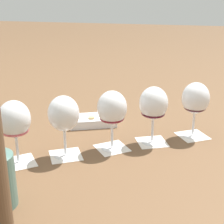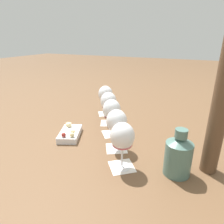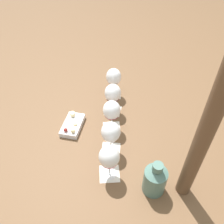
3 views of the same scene
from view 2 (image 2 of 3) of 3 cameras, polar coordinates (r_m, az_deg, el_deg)
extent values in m
plane|color=brown|center=(1.07, -0.09, -6.22)|extent=(8.00, 8.00, 0.00)
cube|color=silver|center=(0.82, 2.82, -15.29)|extent=(0.13, 0.13, 0.00)
cube|color=silver|center=(0.94, 1.27, -10.30)|extent=(0.13, 0.13, 0.00)
cube|color=silver|center=(1.07, 0.13, -6.08)|extent=(0.13, 0.13, 0.00)
cube|color=silver|center=(1.19, -0.96, -3.14)|extent=(0.12, 0.12, 0.00)
cube|color=silver|center=(1.33, -1.80, -0.46)|extent=(0.13, 0.13, 0.00)
cylinder|color=white|center=(0.82, 2.82, -15.08)|extent=(0.07, 0.07, 0.01)
cylinder|color=white|center=(0.79, 2.88, -12.47)|extent=(0.01, 0.01, 0.08)
ellipsoid|color=white|center=(0.75, 3.00, -6.86)|extent=(0.09, 0.09, 0.11)
ellipsoid|color=#CE545E|center=(0.77, 2.95, -9.23)|extent=(0.08, 0.08, 0.02)
cylinder|color=white|center=(0.93, 1.27, -10.11)|extent=(0.07, 0.07, 0.01)
cylinder|color=white|center=(0.91, 1.30, -7.70)|extent=(0.01, 0.01, 0.08)
ellipsoid|color=white|center=(0.87, 1.34, -2.64)|extent=(0.09, 0.09, 0.11)
ellipsoid|color=maroon|center=(0.88, 1.33, -4.23)|extent=(0.08, 0.08, 0.04)
cylinder|color=white|center=(1.07, 0.13, -5.90)|extent=(0.07, 0.07, 0.01)
cylinder|color=white|center=(1.05, 0.13, -3.72)|extent=(0.01, 0.01, 0.08)
ellipsoid|color=white|center=(1.02, 0.14, 0.78)|extent=(0.09, 0.09, 0.11)
ellipsoid|color=maroon|center=(1.03, 0.14, -0.98)|extent=(0.08, 0.08, 0.03)
cylinder|color=white|center=(1.19, -0.96, -2.97)|extent=(0.07, 0.07, 0.01)
cylinder|color=white|center=(1.17, -0.98, -0.97)|extent=(0.01, 0.01, 0.08)
ellipsoid|color=white|center=(1.14, -1.00, 3.10)|extent=(0.09, 0.09, 0.11)
ellipsoid|color=#491120|center=(1.15, -0.99, 1.45)|extent=(0.08, 0.08, 0.02)
cylinder|color=white|center=(1.33, -1.80, -0.31)|extent=(0.07, 0.07, 0.01)
cylinder|color=white|center=(1.32, -1.82, 1.50)|extent=(0.01, 0.01, 0.08)
ellipsoid|color=white|center=(1.29, -1.86, 5.18)|extent=(0.09, 0.09, 0.11)
ellipsoid|color=#330F19|center=(1.30, -1.85, 3.94)|extent=(0.08, 0.08, 0.04)
cylinder|color=#4C7066|center=(0.79, 18.29, -12.54)|extent=(0.10, 0.10, 0.13)
cone|color=#4C7066|center=(0.75, 18.93, -7.71)|extent=(0.10, 0.10, 0.02)
cylinder|color=#4C7066|center=(0.74, 19.18, -5.83)|extent=(0.04, 0.04, 0.03)
cube|color=silver|center=(1.05, -11.89, -6.11)|extent=(0.19, 0.15, 0.03)
cylinder|color=beige|center=(1.11, -12.30, -3.49)|extent=(0.03, 0.03, 0.01)
cylinder|color=#DBB775|center=(1.04, -11.06, -5.37)|extent=(0.02, 0.02, 0.01)
sphere|color=maroon|center=(0.99, -13.66, -6.38)|extent=(0.02, 0.02, 0.02)
sphere|color=beige|center=(0.98, -11.36, -6.42)|extent=(0.02, 0.02, 0.02)
sphere|color=beige|center=(1.09, -12.10, -3.67)|extent=(0.02, 0.02, 0.02)
camera|label=1|loc=(1.23, 53.85, 12.45)|focal=55.00mm
camera|label=3|loc=(0.52, 123.95, 68.97)|focal=38.00mm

